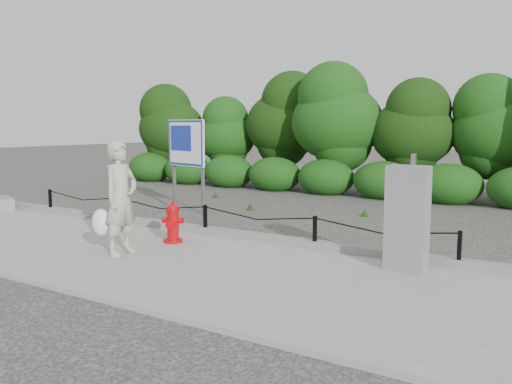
{
  "coord_description": "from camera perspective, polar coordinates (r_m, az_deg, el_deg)",
  "views": [
    {
      "loc": [
        6.8,
        -8.63,
        2.31
      ],
      "look_at": [
        1.11,
        0.2,
        1.0
      ],
      "focal_mm": 38.0,
      "sensor_mm": 36.0,
      "label": 1
    }
  ],
  "objects": [
    {
      "name": "ground",
      "position": [
        11.23,
        -5.34,
        -4.8
      ],
      "size": [
        90.0,
        90.0,
        0.0
      ],
      "primitive_type": "plane",
      "color": "#2D2B28",
      "rests_on": "ground"
    },
    {
      "name": "sidewalk",
      "position": [
        9.76,
        -12.65,
        -6.51
      ],
      "size": [
        14.0,
        4.0,
        0.08
      ],
      "primitive_type": "cube",
      "color": "gray",
      "rests_on": "ground"
    },
    {
      "name": "curb",
      "position": [
        11.24,
        -5.19,
        -4.01
      ],
      "size": [
        14.0,
        0.22,
        0.14
      ],
      "primitive_type": "cube",
      "color": "slate",
      "rests_on": "sidewalk"
    },
    {
      "name": "chain_barrier",
      "position": [
        11.14,
        -5.37,
        -2.5
      ],
      "size": [
        10.06,
        0.06,
        0.6
      ],
      "color": "black",
      "rests_on": "sidewalk"
    },
    {
      "name": "treeline",
      "position": [
        18.46,
        14.87,
        7.37
      ],
      "size": [
        20.36,
        3.6,
        4.57
      ],
      "color": "black",
      "rests_on": "ground"
    },
    {
      "name": "fire_hydrant",
      "position": [
        10.41,
        -8.76,
        -3.25
      ],
      "size": [
        0.48,
        0.48,
        0.78
      ],
      "rotation": [
        0.0,
        0.0,
        0.4
      ],
      "color": "#B8060A",
      "rests_on": "sidewalk"
    },
    {
      "name": "pedestrian",
      "position": [
        9.55,
        -14.15,
        -0.8
      ],
      "size": [
        0.79,
        0.75,
        1.96
      ],
      "rotation": [
        0.0,
        0.0,
        1.65
      ],
      "color": "#AAA892",
      "rests_on": "sidewalk"
    },
    {
      "name": "concrete_block",
      "position": [
        15.68,
        -25.07,
        -1.12
      ],
      "size": [
        1.12,
        0.74,
        0.34
      ],
      "primitive_type": "cube",
      "rotation": [
        0.0,
        0.0,
        -0.38
      ],
      "color": "gray",
      "rests_on": "sidewalk"
    },
    {
      "name": "utility_cabinet",
      "position": [
        8.58,
        15.64,
        -2.67
      ],
      "size": [
        0.62,
        0.44,
        1.78
      ],
      "rotation": [
        0.0,
        0.0,
        -0.01
      ],
      "color": "gray",
      "rests_on": "sidewalk"
    },
    {
      "name": "advertising_sign",
      "position": [
        14.49,
        -7.37,
        4.72
      ],
      "size": [
        1.49,
        0.46,
        2.44
      ],
      "rotation": [
        0.0,
        0.0,
        -0.24
      ],
      "color": "slate",
      "rests_on": "ground"
    }
  ]
}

